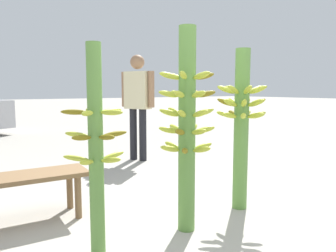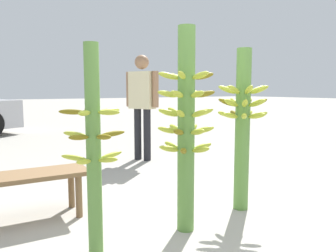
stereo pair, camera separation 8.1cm
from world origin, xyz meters
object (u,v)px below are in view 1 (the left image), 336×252
at_px(banana_stalk_right, 241,124).
at_px(market_bench, 15,183).
at_px(banana_stalk_center, 187,126).
at_px(banana_stalk_left, 96,150).
at_px(vendor_person, 138,98).

height_order(banana_stalk_right, market_bench, banana_stalk_right).
bearing_deg(banana_stalk_center, banana_stalk_right, 9.10).
height_order(banana_stalk_left, banana_stalk_right, banana_stalk_right).
distance_m(banana_stalk_center, market_bench, 1.55).
height_order(banana_stalk_center, vendor_person, vendor_person).
distance_m(banana_stalk_left, banana_stalk_center, 0.79).
bearing_deg(market_bench, banana_stalk_right, -20.30).
distance_m(vendor_person, market_bench, 2.81).
bearing_deg(market_bench, banana_stalk_center, -35.65).
relative_size(banana_stalk_left, market_bench, 1.21).
height_order(banana_stalk_center, banana_stalk_right, banana_stalk_center).
bearing_deg(banana_stalk_right, banana_stalk_center, -170.90).
xyz_separation_m(banana_stalk_left, banana_stalk_center, (0.78, 0.02, 0.11)).
distance_m(banana_stalk_right, market_bench, 2.11).
xyz_separation_m(banana_stalk_center, vendor_person, (0.95, 2.63, 0.16)).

